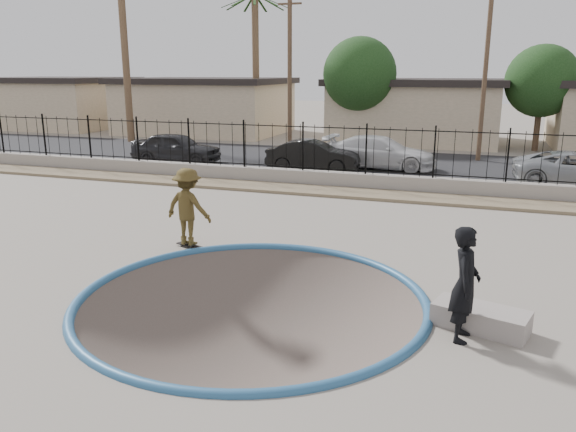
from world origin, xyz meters
The scene contains 23 objects.
ground centered at (0.00, 12.00, -1.10)m, with size 120.00×120.00×2.20m, color slate.
bowl_pit centered at (0.00, -1.00, 0.00)m, with size 6.84×6.84×1.80m, color #453B35, non-canonical shape.
coping_ring centered at (0.00, -1.00, 0.00)m, with size 7.04×7.04×0.20m, color #275680.
rock_strip centered at (0.00, 9.20, 0.06)m, with size 42.00×1.60×0.11m, color #887859.
retaining_wall centered at (0.00, 10.30, 0.30)m, with size 42.00×0.45×0.60m, color gray.
fence centered at (0.00, 10.30, 1.50)m, with size 40.00×0.04×1.80m.
street centered at (0.00, 17.00, 0.02)m, with size 90.00×8.00×0.04m, color black.
house_west_far centered at (-28.00, 26.50, 1.97)m, with size 10.60×8.60×3.90m.
house_west centered at (-15.00, 26.50, 1.97)m, with size 11.60×8.60×3.90m.
house_center centered at (0.00, 26.50, 1.97)m, with size 10.60×8.60×3.90m.
palm_left centered at (-17.00, 20.00, 7.95)m, with size 2.30×2.30×11.30m.
palm_mid centered at (-10.00, 24.00, 6.69)m, with size 2.30×2.30×9.30m.
utility_pole_left centered at (-6.00, 19.00, 4.70)m, with size 1.70×0.24×9.00m.
utility_pole_mid centered at (4.00, 19.00, 4.96)m, with size 1.70×0.24×9.50m.
street_tree_left centered at (-3.00, 23.00, 4.19)m, with size 4.32×4.32×6.36m.
street_tree_mid centered at (7.00, 24.00, 3.84)m, with size 3.96×3.96×5.83m.
skater centered at (-2.80, 1.60, 0.98)m, with size 1.27×0.73×1.97m, color brown.
skateboard centered at (-2.80, 1.60, 0.06)m, with size 0.85×0.46×0.07m.
videographer centered at (4.00, -1.41, 0.99)m, with size 0.72×0.47×1.97m, color black.
concrete_ledge centered at (4.30, -0.91, 0.20)m, with size 1.60×0.70×0.40m, color gray.
car_a centered at (-9.93, 13.40, 0.77)m, with size 1.74×4.33×1.48m, color #232326.
car_b centered at (-2.98, 13.40, 0.72)m, with size 1.44×4.14×1.36m, color black.
car_c centered at (-0.26, 15.00, 0.77)m, with size 2.06×5.08×1.47m, color silver.
Camera 1 is at (4.04, -10.58, 4.41)m, focal length 35.00 mm.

